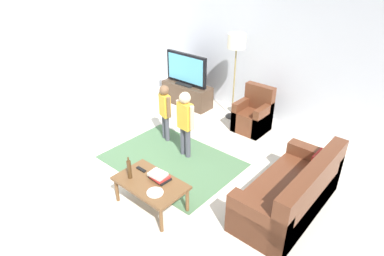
% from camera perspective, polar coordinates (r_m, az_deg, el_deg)
% --- Properties ---
extents(ground, '(7.80, 7.80, 0.00)m').
position_cam_1_polar(ground, '(5.33, -4.27, -8.51)').
color(ground, beige).
extents(wall_back, '(6.00, 0.12, 2.70)m').
position_cam_1_polar(wall_back, '(6.94, 13.39, 12.38)').
color(wall_back, silver).
rests_on(wall_back, ground).
extents(wall_left, '(0.12, 6.00, 2.70)m').
position_cam_1_polar(wall_left, '(6.99, -22.82, 11.05)').
color(wall_left, silver).
rests_on(wall_left, ground).
extents(area_rug, '(2.20, 1.60, 0.01)m').
position_cam_1_polar(area_rug, '(5.70, -3.53, -5.64)').
color(area_rug, '#4C724C').
rests_on(area_rug, ground).
extents(tv_stand, '(1.20, 0.44, 0.50)m').
position_cam_1_polar(tv_stand, '(7.63, -0.87, 5.82)').
color(tv_stand, '#4C3828').
rests_on(tv_stand, ground).
extents(tv, '(1.10, 0.28, 0.71)m').
position_cam_1_polar(tv, '(7.40, -1.01, 10.08)').
color(tv, black).
rests_on(tv, tv_stand).
extents(couch, '(0.80, 1.80, 0.86)m').
position_cam_1_polar(couch, '(4.74, 17.19, -10.97)').
color(couch, brown).
rests_on(couch, ground).
extents(armchair, '(0.60, 0.60, 0.90)m').
position_cam_1_polar(armchair, '(6.62, 10.64, 2.07)').
color(armchair, brown).
rests_on(armchair, ground).
extents(floor_lamp, '(0.36, 0.36, 1.78)m').
position_cam_1_polar(floor_lamp, '(6.65, 7.72, 13.93)').
color(floor_lamp, '#262626').
rests_on(floor_lamp, ground).
extents(child_near_tv, '(0.35, 0.20, 1.09)m').
position_cam_1_polar(child_near_tv, '(6.03, -4.72, 3.50)').
color(child_near_tv, '#4C4C59').
rests_on(child_near_tv, ground).
extents(child_center, '(0.40, 0.19, 1.20)m').
position_cam_1_polar(child_center, '(5.48, -1.19, 1.60)').
color(child_center, '#4C4C59').
rests_on(child_center, ground).
extents(coffee_table, '(1.00, 0.60, 0.42)m').
position_cam_1_polar(coffee_table, '(4.61, -7.19, -9.71)').
color(coffee_table, brown).
rests_on(coffee_table, ground).
extents(book_stack, '(0.29, 0.23, 0.10)m').
position_cam_1_polar(book_stack, '(4.58, -5.72, -8.33)').
color(book_stack, black).
rests_on(book_stack, coffee_table).
extents(bottle, '(0.06, 0.06, 0.34)m').
position_cam_1_polar(bottle, '(4.61, -10.82, -7.02)').
color(bottle, '#4C3319').
rests_on(bottle, coffee_table).
extents(tv_remote, '(0.17, 0.05, 0.02)m').
position_cam_1_polar(tv_remote, '(4.81, -8.80, -7.10)').
color(tv_remote, black).
rests_on(tv_remote, coffee_table).
extents(plate, '(0.22, 0.22, 0.02)m').
position_cam_1_polar(plate, '(4.38, -6.42, -11.06)').
color(plate, white).
rests_on(plate, coffee_table).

